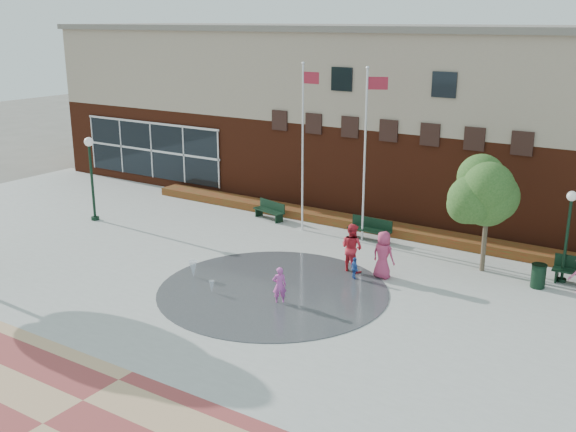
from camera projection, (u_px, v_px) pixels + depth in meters
The scene contains 20 objects.
ground at pixel (222, 321), 22.07m from camera, with size 120.00×120.00×0.00m, color #666056.
plaza_concrete at pixel (288, 282), 25.29m from camera, with size 46.00×18.00×0.01m, color #A8A8A0.
paver_band at pixel (43, 424), 16.44m from camera, with size 46.00×6.00×0.01m, color #9B3C39.
splash_pad at pixel (273, 291), 24.49m from camera, with size 8.40×8.40×0.01m, color #383A3D.
library_building at pixel (430, 117), 34.82m from camera, with size 44.40×10.40×9.20m.
flower_bed at pixel (377, 231), 31.40m from camera, with size 26.00×1.20×0.40m, color #A11010.
flagpole_left at pixel (304, 139), 30.26m from camera, with size 0.91×0.15×7.72m.
flagpole_right at pixel (366, 146), 28.87m from camera, with size 0.87×0.44×7.63m.
lamp_left at pixel (91, 169), 32.36m from camera, with size 0.44×0.44×4.11m.
lamp_right at pixel (568, 226), 24.70m from camera, with size 0.37×0.37×3.53m.
bench_left at pixel (269, 214), 33.07m from camera, with size 1.89×0.96×0.92m.
bench_mid at pixel (369, 234), 29.97m from camera, with size 2.01×0.64×1.00m.
trash_can at pixel (538, 276), 24.65m from camera, with size 0.56×0.56×0.92m.
tree_mid at pixel (489, 190), 25.51m from camera, with size 2.66×2.66×4.49m.
water_jet_a at pixel (194, 278), 25.73m from camera, with size 0.33×0.33×0.64m, color white.
water_jet_b at pixel (212, 293), 24.27m from camera, with size 0.20×0.20×0.45m, color white.
child_splash at pixel (279, 285), 23.26m from camera, with size 0.49×0.32×1.33m, color #D04EAF.
adult_red at pixel (352, 248), 26.14m from camera, with size 0.94×0.73×1.94m, color red.
adult_pink at pixel (383, 255), 25.46m from camera, with size 0.91×0.59×1.86m, color #BF3860.
child_blue at pixel (355, 269), 25.43m from camera, with size 0.52×0.22×0.89m, color #3260B4.
Camera 1 is at (12.84, -15.75, 9.53)m, focal length 42.00 mm.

